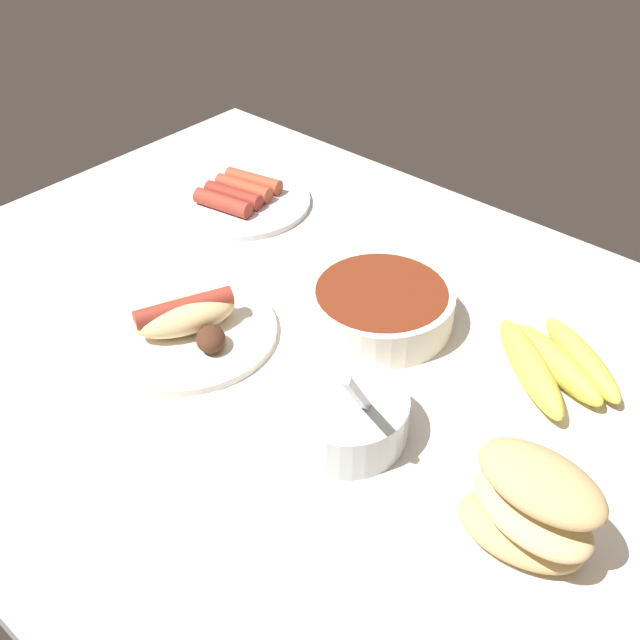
{
  "coord_description": "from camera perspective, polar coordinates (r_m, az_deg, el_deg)",
  "views": [
    {
      "loc": [
        48.3,
        -52.84,
        61.21
      ],
      "look_at": [
        0.49,
        1.89,
        3.0
      ],
      "focal_mm": 42.14,
      "sensor_mm": 36.0,
      "label": 1
    }
  ],
  "objects": [
    {
      "name": "bowl_chili",
      "position": [
        0.96,
        4.64,
        1.13
      ],
      "size": [
        18.68,
        18.68,
        5.13
      ],
      "color": "white",
      "rests_on": "ground_plane"
    },
    {
      "name": "plate_sausages",
      "position": [
        1.23,
        -6.18,
        9.17
      ],
      "size": [
        22.99,
        22.99,
        3.52
      ],
      "color": "white",
      "rests_on": "ground_plane"
    },
    {
      "name": "plate_hotdog_assembled",
      "position": [
        0.96,
        -10.04,
        -0.34
      ],
      "size": [
        22.8,
        22.8,
        5.61
      ],
      "color": "white",
      "rests_on": "ground_plane"
    },
    {
      "name": "bowl_coleslaw",
      "position": [
        0.81,
        2.02,
        -7.15
      ],
      "size": [
        13.46,
        13.46,
        15.28
      ],
      "color": "silver",
      "rests_on": "ground_plane"
    },
    {
      "name": "ground_plane",
      "position": [
        0.95,
        -0.97,
        -2.53
      ],
      "size": [
        120.0,
        90.0,
        3.0
      ],
      "primitive_type": "cube",
      "color": "silver"
    },
    {
      "name": "banana_bunch",
      "position": [
        0.93,
        17.29,
        -3.17
      ],
      "size": [
        19.08,
        18.04,
        4.0
      ],
      "color": "#E5D14C",
      "rests_on": "ground_plane"
    },
    {
      "name": "bread_stack",
      "position": [
        0.73,
        15.73,
        -13.64
      ],
      "size": [
        13.91,
        9.38,
        10.8
      ],
      "color": "tan",
      "rests_on": "ground_plane"
    }
  ]
}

